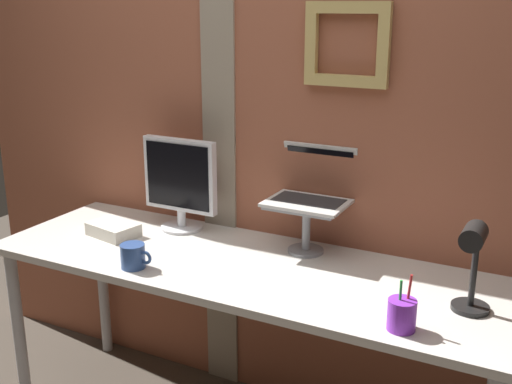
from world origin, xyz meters
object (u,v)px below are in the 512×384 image
desk_lamp (473,259)px  coffee_mug (133,256)px  monitor (180,180)px  pen_cup (402,314)px  laptop (314,186)px

desk_lamp → coffee_mug: size_ratio=2.46×
monitor → coffee_mug: monitor is taller
pen_cup → coffee_mug: pen_cup is taller
coffee_mug → desk_lamp: bearing=8.5°
pen_cup → coffee_mug: size_ratio=1.37×
laptop → desk_lamp: size_ratio=0.97×
monitor → laptop: size_ratio=1.29×
desk_lamp → pen_cup: desk_lamp is taller
laptop → monitor: bearing=-172.9°
desk_lamp → pen_cup: (-0.16, -0.17, -0.14)m
monitor → pen_cup: bearing=-21.9°
laptop → desk_lamp: (0.66, -0.33, -0.06)m
desk_lamp → coffee_mug: (-1.15, -0.17, -0.15)m
pen_cup → desk_lamp: bearing=46.8°
laptop → desk_lamp: bearing=-26.9°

